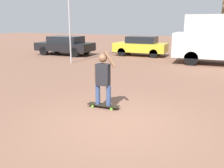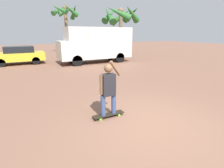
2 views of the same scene
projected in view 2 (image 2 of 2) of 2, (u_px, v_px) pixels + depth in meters
The scene contains 7 objects.
ground_plane at pixel (147, 124), 4.83m from camera, with size 80.00×80.00×0.00m, color brown.
skateboard at pixel (109, 115), 5.21m from camera, with size 0.97×0.24×0.10m.
person_skateboarder at pixel (108, 87), 4.97m from camera, with size 0.67×0.24×1.60m.
camper_van at pixel (96, 44), 14.61m from camera, with size 6.04×2.08×2.88m.
parked_car_yellow at pixel (19, 55), 13.94m from camera, with size 3.85×1.75×1.43m.
palm_tree_near_van at pixel (120, 16), 19.06m from camera, with size 4.21×4.40×5.40m.
palm_tree_center_background at pixel (66, 14), 20.82m from camera, with size 3.21×3.38×5.79m.
Camera 2 is at (-2.87, -3.38, 2.42)m, focal length 28.00 mm.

